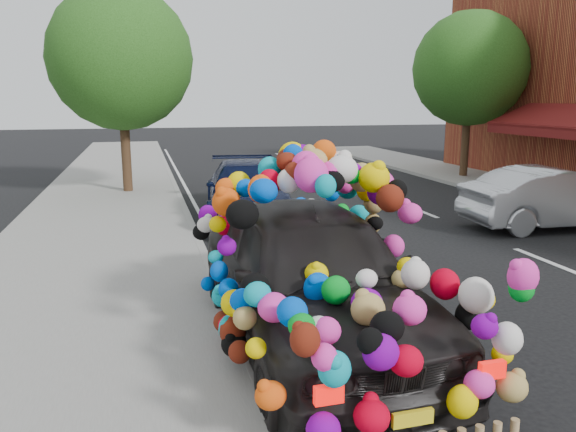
# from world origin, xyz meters

# --- Properties ---
(ground) EXTENTS (100.00, 100.00, 0.00)m
(ground) POSITION_xyz_m (0.00, 0.00, 0.00)
(ground) COLOR black
(ground) RESTS_ON ground
(sidewalk) EXTENTS (4.00, 60.00, 0.12)m
(sidewalk) POSITION_xyz_m (-4.30, 0.00, 0.06)
(sidewalk) COLOR gray
(sidewalk) RESTS_ON ground
(kerb) EXTENTS (0.15, 60.00, 0.13)m
(kerb) POSITION_xyz_m (-2.35, 0.00, 0.07)
(kerb) COLOR gray
(kerb) RESTS_ON ground
(lane_markings) EXTENTS (6.00, 50.00, 0.01)m
(lane_markings) POSITION_xyz_m (3.60, 0.00, 0.01)
(lane_markings) COLOR silver
(lane_markings) RESTS_ON ground
(tree_near_sidewalk) EXTENTS (4.20, 4.20, 6.13)m
(tree_near_sidewalk) POSITION_xyz_m (-3.80, 9.50, 4.02)
(tree_near_sidewalk) COLOR #332114
(tree_near_sidewalk) RESTS_ON ground
(tree_far_b) EXTENTS (4.00, 4.00, 5.90)m
(tree_far_b) POSITION_xyz_m (8.00, 10.00, 3.89)
(tree_far_b) COLOR #332114
(tree_far_b) RESTS_ON ground
(plush_art_car) EXTENTS (2.47, 5.24, 2.35)m
(plush_art_car) POSITION_xyz_m (-1.52, -2.05, 1.22)
(plush_art_car) COLOR black
(plush_art_car) RESTS_ON ground
(navy_sedan) EXTENTS (2.53, 5.00, 1.39)m
(navy_sedan) POSITION_xyz_m (-0.94, 4.98, 0.70)
(navy_sedan) COLOR black
(navy_sedan) RESTS_ON ground
(silver_hatchback) EXTENTS (4.24, 1.67, 1.37)m
(silver_hatchback) POSITION_xyz_m (5.60, 2.39, 0.69)
(silver_hatchback) COLOR #ACAEB3
(silver_hatchback) RESTS_ON ground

